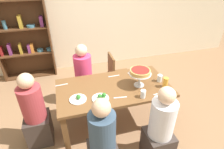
{
  "coord_description": "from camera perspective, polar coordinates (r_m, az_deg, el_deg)",
  "views": [
    {
      "loc": [
        -0.62,
        -2.09,
        2.3
      ],
      "look_at": [
        0.0,
        0.1,
        0.89
      ],
      "focal_mm": 29.84,
      "sensor_mm": 36.0,
      "label": 1
    }
  ],
  "objects": [
    {
      "name": "rear_partition",
      "position": [
        4.43,
        -7.89,
        19.7
      ],
      "size": [
        8.0,
        0.12,
        2.8
      ],
      "primitive_type": "cube",
      "color": "beige",
      "rests_on": "ground_plane"
    },
    {
      "name": "chair_far_right",
      "position": [
        3.48,
        1.5,
        0.28
      ],
      "size": [
        0.4,
        0.4,
        0.87
      ],
      "rotation": [
        0.0,
        0.0,
        -1.57
      ],
      "color": "brown",
      "rests_on": "ground_plane"
    },
    {
      "name": "water_glass_clear_far",
      "position": [
        2.86,
        14.38,
        -1.1
      ],
      "size": [
        0.07,
        0.07,
        0.11
      ],
      "primitive_type": "cylinder",
      "color": "white",
      "rests_on": "dining_table"
    },
    {
      "name": "diner_head_west",
      "position": [
        2.8,
        -22.41,
        -11.42
      ],
      "size": [
        0.34,
        0.34,
        1.15
      ],
      "color": "#382D28",
      "rests_on": "ground_plane"
    },
    {
      "name": "bookshelf",
      "position": [
        4.35,
        -26.26,
        12.8
      ],
      "size": [
        1.1,
        0.3,
        2.21
      ],
      "color": "#4C2D19",
      "rests_on": "ground_plane"
    },
    {
      "name": "diner_near_left",
      "position": [
        2.28,
        -2.85,
        -20.67
      ],
      "size": [
        0.34,
        0.34,
        1.15
      ],
      "rotation": [
        0.0,
        0.0,
        1.57
      ],
      "color": "#382D28",
      "rests_on": "ground_plane"
    },
    {
      "name": "cutlery_knife_far",
      "position": [
        2.92,
        0.59,
        -0.46
      ],
      "size": [
        0.18,
        0.02,
        0.0
      ],
      "primitive_type": "cube",
      "rotation": [
        0.0,
        0.0,
        3.17
      ],
      "color": "silver",
      "rests_on": "dining_table"
    },
    {
      "name": "diner_near_right",
      "position": [
        2.48,
        14.47,
        -16.47
      ],
      "size": [
        0.34,
        0.34,
        1.15
      ],
      "rotation": [
        0.0,
        0.0,
        1.57
      ],
      "color": "#382D28",
      "rests_on": "ground_plane"
    },
    {
      "name": "salad_plate_near_diner",
      "position": [
        2.48,
        -10.33,
        -7.21
      ],
      "size": [
        0.22,
        0.22,
        0.07
      ],
      "color": "white",
      "rests_on": "dining_table"
    },
    {
      "name": "cutlery_fork_near",
      "position": [
        2.82,
        -15.21,
        -3.1
      ],
      "size": [
        0.18,
        0.03,
        0.0
      ],
      "primitive_type": "cube",
      "rotation": [
        0.0,
        0.0,
        3.2
      ],
      "color": "silver",
      "rests_on": "dining_table"
    },
    {
      "name": "ground_plane",
      "position": [
        3.17,
        0.51,
        -14.78
      ],
      "size": [
        12.0,
        12.0,
        0.0
      ],
      "primitive_type": "plane",
      "color": "#846042"
    },
    {
      "name": "water_glass_clear_near",
      "position": [
        2.49,
        9.51,
        -5.89
      ],
      "size": [
        0.07,
        0.07,
        0.11
      ],
      "primitive_type": "cylinder",
      "color": "white",
      "rests_on": "dining_table"
    },
    {
      "name": "cutlery_knife_near",
      "position": [
        2.49,
        2.56,
        -7.03
      ],
      "size": [
        0.18,
        0.04,
        0.0
      ],
      "primitive_type": "cube",
      "rotation": [
        0.0,
        0.0,
        -0.13
      ],
      "color": "silver",
      "rests_on": "dining_table"
    },
    {
      "name": "cutlery_fork_far",
      "position": [
        2.64,
        14.26,
        -5.61
      ],
      "size": [
        0.18,
        0.04,
        0.0
      ],
      "primitive_type": "cube",
      "rotation": [
        0.0,
        0.0,
        0.11
      ],
      "color": "silver",
      "rests_on": "dining_table"
    },
    {
      "name": "cutlery_spare_fork",
      "position": [
        3.05,
        6.22,
        0.85
      ],
      "size": [
        0.18,
        0.07,
        0.0
      ],
      "primitive_type": "cube",
      "rotation": [
        0.0,
        0.0,
        3.44
      ],
      "color": "silver",
      "rests_on": "dining_table"
    },
    {
      "name": "salad_plate_far_diner",
      "position": [
        2.46,
        -3.35,
        -7.01
      ],
      "size": [
        0.22,
        0.22,
        0.07
      ],
      "color": "white",
      "rests_on": "dining_table"
    },
    {
      "name": "dining_table",
      "position": [
        2.74,
        0.57,
        -5.41
      ],
      "size": [
        1.62,
        0.85,
        0.74
      ],
      "color": "brown",
      "rests_on": "ground_plane"
    },
    {
      "name": "deep_dish_pizza_stand",
      "position": [
        2.63,
        8.6,
        0.59
      ],
      "size": [
        0.32,
        0.32,
        0.26
      ],
      "color": "silver",
      "rests_on": "dining_table"
    },
    {
      "name": "beer_glass_amber_tall",
      "position": [
        2.75,
        16.06,
        -2.38
      ],
      "size": [
        0.07,
        0.07,
        0.15
      ],
      "primitive_type": "cylinder",
      "color": "gold",
      "rests_on": "dining_table"
    },
    {
      "name": "diner_far_left",
      "position": [
        3.34,
        -8.58,
        -1.44
      ],
      "size": [
        0.34,
        0.34,
        1.15
      ],
      "rotation": [
        0.0,
        0.0,
        -1.57
      ],
      "color": "#382D28",
      "rests_on": "ground_plane"
    }
  ]
}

